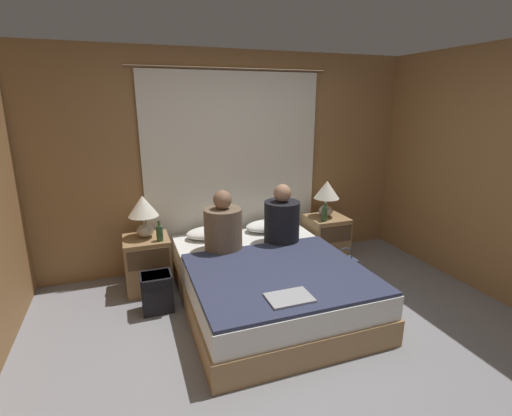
{
  "coord_description": "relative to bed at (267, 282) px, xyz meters",
  "views": [
    {
      "loc": [
        -1.22,
        -2.23,
        1.94
      ],
      "look_at": [
        0.0,
        1.16,
        0.9
      ],
      "focal_mm": 26.0,
      "sensor_mm": 36.0,
      "label": 1
    }
  ],
  "objects": [
    {
      "name": "ground_plane",
      "position": [
        0.0,
        -0.85,
        -0.22
      ],
      "size": [
        16.0,
        16.0,
        0.0
      ],
      "primitive_type": "plane",
      "color": "gray"
    },
    {
      "name": "wall_back",
      "position": [
        0.0,
        1.14,
        1.03
      ],
      "size": [
        4.57,
        0.06,
        2.5
      ],
      "color": "olive",
      "rests_on": "ground_plane"
    },
    {
      "name": "curtain_panel",
      "position": [
        0.0,
        1.08,
        0.92
      ],
      "size": [
        2.28,
        0.02,
        2.3
      ],
      "color": "silver",
      "rests_on": "ground_plane"
    },
    {
      "name": "bed",
      "position": [
        0.0,
        0.0,
        0.0
      ],
      "size": [
        1.59,
        2.05,
        0.45
      ],
      "color": "#99754C",
      "rests_on": "ground_plane"
    },
    {
      "name": "nightstand_left",
      "position": [
        -1.07,
        0.71,
        0.06
      ],
      "size": [
        0.46,
        0.45,
        0.57
      ],
      "color": "#937047",
      "rests_on": "ground_plane"
    },
    {
      "name": "nightstand_right",
      "position": [
        1.07,
        0.71,
        0.06
      ],
      "size": [
        0.46,
        0.45,
        0.57
      ],
      "color": "#937047",
      "rests_on": "ground_plane"
    },
    {
      "name": "lamp_left",
      "position": [
        -1.07,
        0.75,
        0.64
      ],
      "size": [
        0.31,
        0.31,
        0.45
      ],
      "color": "#B2A899",
      "rests_on": "nightstand_left"
    },
    {
      "name": "lamp_right",
      "position": [
        1.07,
        0.75,
        0.64
      ],
      "size": [
        0.31,
        0.31,
        0.45
      ],
      "color": "#B2A899",
      "rests_on": "nightstand_right"
    },
    {
      "name": "pillow_left",
      "position": [
        -0.35,
        0.81,
        0.29
      ],
      "size": [
        0.58,
        0.35,
        0.12
      ],
      "color": "white",
      "rests_on": "bed"
    },
    {
      "name": "pillow_right",
      "position": [
        0.35,
        0.81,
        0.29
      ],
      "size": [
        0.58,
        0.35,
        0.12
      ],
      "color": "white",
      "rests_on": "bed"
    },
    {
      "name": "blanket_on_bed",
      "position": [
        0.0,
        -0.31,
        0.24
      ],
      "size": [
        1.53,
        1.37,
        0.03
      ],
      "color": "#2D334C",
      "rests_on": "bed"
    },
    {
      "name": "person_left_in_bed",
      "position": [
        -0.32,
        0.41,
        0.48
      ],
      "size": [
        0.39,
        0.39,
        0.64
      ],
      "color": "brown",
      "rests_on": "bed"
    },
    {
      "name": "person_right_in_bed",
      "position": [
        0.33,
        0.41,
        0.49
      ],
      "size": [
        0.38,
        0.38,
        0.65
      ],
      "color": "black",
      "rests_on": "bed"
    },
    {
      "name": "beer_bottle_on_left_stand",
      "position": [
        -0.94,
        0.58,
        0.43
      ],
      "size": [
        0.07,
        0.07,
        0.22
      ],
      "color": "#2D4C28",
      "rests_on": "nightstand_left"
    },
    {
      "name": "beer_bottle_on_right_stand",
      "position": [
        0.96,
        0.58,
        0.44
      ],
      "size": [
        0.06,
        0.06,
        0.23
      ],
      "color": "#2D4C28",
      "rests_on": "nightstand_right"
    },
    {
      "name": "laptop_on_bed",
      "position": [
        -0.12,
        -0.78,
        0.27
      ],
      "size": [
        0.35,
        0.24,
        0.02
      ],
      "color": "#9EA0A5",
      "rests_on": "blanket_on_bed"
    },
    {
      "name": "backpack_on_floor",
      "position": [
        -1.04,
        0.22,
        -0.01
      ],
      "size": [
        0.29,
        0.26,
        0.38
      ],
      "color": "black",
      "rests_on": "ground_plane"
    },
    {
      "name": "handbag_on_floor",
      "position": [
        1.05,
        0.25,
        -0.11
      ],
      "size": [
        0.29,
        0.18,
        0.35
      ],
      "color": "#333D56",
      "rests_on": "ground_plane"
    }
  ]
}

